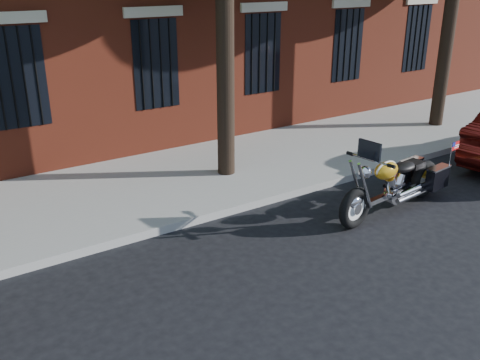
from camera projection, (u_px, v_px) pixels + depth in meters
ground at (294, 236)px, 9.00m from camera, size 120.00×120.00×0.00m
curb at (247, 205)px, 10.04m from camera, size 40.00×0.16×0.15m
sidewalk at (198, 175)px, 11.49m from camera, size 40.00×3.60×0.15m
motorcycle at (398, 184)px, 9.84m from camera, size 3.04×1.04×1.52m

